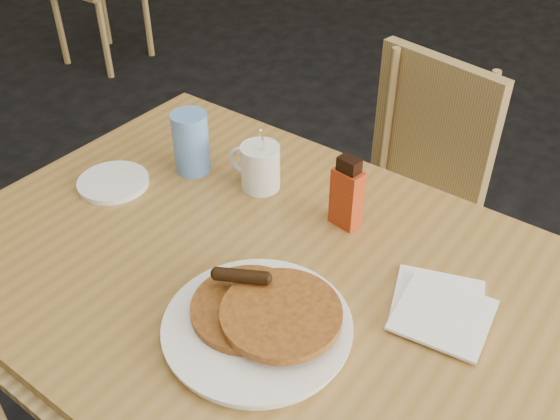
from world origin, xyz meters
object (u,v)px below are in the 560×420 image
at_px(chair_main_far, 415,183).
at_px(blue_tumbler, 191,143).
at_px(syrup_bottle, 347,194).
at_px(main_table, 274,288).
at_px(pancake_plate, 260,321).
at_px(coffee_mug, 259,166).

height_order(chair_main_far, blue_tumbler, blue_tumbler).
bearing_deg(syrup_bottle, main_table, -90.80).
distance_m(main_table, syrup_bottle, 0.22).
bearing_deg(pancake_plate, coffee_mug, 123.19).
relative_size(main_table, syrup_bottle, 8.89).
height_order(main_table, syrup_bottle, syrup_bottle).
height_order(chair_main_far, coffee_mug, coffee_mug).
height_order(chair_main_far, syrup_bottle, syrup_bottle).
xyz_separation_m(pancake_plate, syrup_bottle, (-0.01, 0.31, 0.05)).
xyz_separation_m(chair_main_far, syrup_bottle, (0.04, -0.55, 0.32)).
height_order(chair_main_far, pancake_plate, chair_main_far).
height_order(pancake_plate, coffee_mug, coffee_mug).
xyz_separation_m(pancake_plate, blue_tumbler, (-0.38, 0.31, 0.05)).
height_order(pancake_plate, blue_tumbler, blue_tumbler).
bearing_deg(coffee_mug, chair_main_far, 87.66).
xyz_separation_m(syrup_bottle, blue_tumbler, (-0.37, -0.00, -0.00)).
distance_m(main_table, pancake_plate, 0.15).
bearing_deg(coffee_mug, syrup_bottle, 10.52).
bearing_deg(chair_main_far, coffee_mug, -91.61).
height_order(syrup_bottle, blue_tumbler, syrup_bottle).
relative_size(chair_main_far, pancake_plate, 2.76).
distance_m(pancake_plate, coffee_mug, 0.40).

